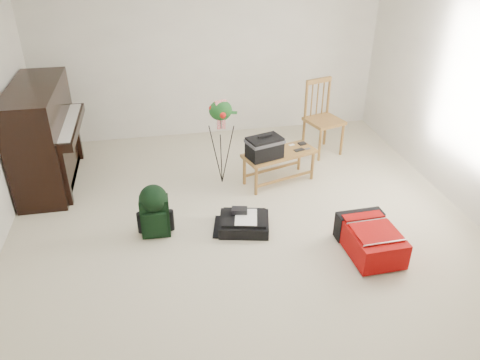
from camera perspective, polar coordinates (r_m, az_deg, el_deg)
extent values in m
cube|color=beige|center=(4.98, 0.93, -6.79)|extent=(5.00, 5.50, 0.01)
cube|color=silver|center=(6.93, -3.74, 15.38)|extent=(5.00, 0.04, 2.50)
cube|color=black|center=(6.14, -22.89, 4.94)|extent=(0.55, 1.50, 1.25)
cube|color=black|center=(6.05, -20.31, 6.15)|extent=(0.28, 1.30, 0.10)
cube|color=white|center=(6.03, -20.39, 6.59)|extent=(0.22, 1.20, 0.02)
cube|color=black|center=(6.38, -21.45, 0.31)|extent=(0.45, 1.30, 0.10)
cube|color=olive|center=(5.78, 4.83, 3.22)|extent=(0.98, 0.62, 0.04)
cylinder|color=olive|center=(5.66, 1.12, 0.37)|extent=(0.04, 0.04, 0.37)
cylinder|color=olive|center=(5.91, 0.54, 1.74)|extent=(0.04, 0.04, 0.37)
cylinder|color=olive|center=(5.87, 8.98, 1.11)|extent=(0.04, 0.04, 0.37)
cylinder|color=olive|center=(6.11, 8.11, 2.40)|extent=(0.04, 0.04, 0.37)
cube|color=olive|center=(6.59, 10.22, 7.09)|extent=(0.56, 0.56, 0.04)
cylinder|color=olive|center=(6.46, 9.00, 4.32)|extent=(0.04, 0.04, 0.45)
cylinder|color=olive|center=(6.79, 7.97, 5.69)|extent=(0.04, 0.04, 0.45)
cylinder|color=olive|center=(6.60, 12.14, 4.55)|extent=(0.04, 0.04, 0.45)
cylinder|color=olive|center=(6.92, 10.99, 5.88)|extent=(0.04, 0.04, 0.45)
cube|color=olive|center=(6.58, 10.06, 11.89)|extent=(0.40, 0.16, 0.06)
cylinder|color=olive|center=(6.60, 8.29, 9.76)|extent=(0.04, 0.04, 0.55)
cylinder|color=olive|center=(6.73, 11.41, 9.87)|extent=(0.04, 0.04, 0.55)
cube|color=#A60907|center=(4.84, 15.63, -7.05)|extent=(0.49, 0.71, 0.27)
cube|color=black|center=(5.03, 14.37, -5.28)|extent=(0.49, 0.18, 0.29)
cube|color=#A60907|center=(4.72, 16.11, -5.99)|extent=(0.43, 0.41, 0.02)
cube|color=silver|center=(4.58, 17.17, -7.35)|extent=(0.44, 0.03, 0.01)
cube|color=black|center=(5.04, 0.50, -5.39)|extent=(0.60, 0.52, 0.13)
cube|color=black|center=(5.00, 0.50, -4.65)|extent=(0.53, 0.45, 0.03)
cube|color=white|center=(4.97, 0.79, -4.51)|extent=(0.29, 0.36, 0.01)
cube|color=black|center=(5.01, -0.22, -3.82)|extent=(0.19, 0.14, 0.05)
cube|color=black|center=(4.96, -10.30, -4.38)|extent=(0.30, 0.19, 0.44)
cube|color=black|center=(4.89, -10.24, -5.32)|extent=(0.24, 0.06, 0.26)
sphere|color=black|center=(4.84, -10.53, -2.21)|extent=(0.29, 0.29, 0.29)
cube|color=black|center=(5.05, -11.11, -3.88)|extent=(0.04, 0.03, 0.39)
cube|color=black|center=(5.05, -9.55, -3.74)|extent=(0.04, 0.03, 0.39)
cylinder|color=black|center=(5.56, -2.37, 7.65)|extent=(0.01, 0.01, 0.29)
ellipsoid|color=#19511C|center=(5.52, -2.38, 8.49)|extent=(0.27, 0.19, 0.25)
cube|color=red|center=(5.47, -2.37, 9.28)|extent=(0.14, 0.08, 0.08)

